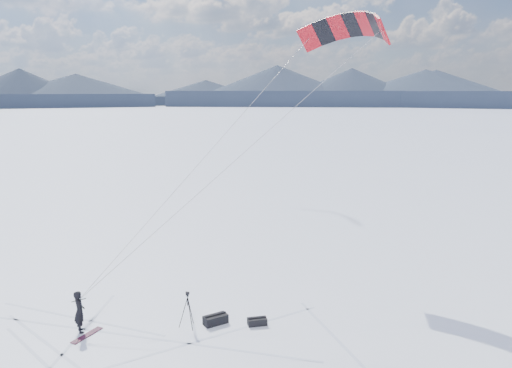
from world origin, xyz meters
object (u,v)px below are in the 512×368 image
gear_bag_b (257,321)px  snowboard (87,335)px  snowkiter (81,332)px  gear_bag_a (216,319)px  tripod (188,305)px

gear_bag_b → snowboard: bearing=175.5°
snowkiter → gear_bag_a: bearing=-113.5°
tripod → gear_bag_b: tripod is taller
gear_bag_a → tripod: bearing=162.9°
tripod → gear_bag_b: bearing=-60.8°
snowkiter → gear_bag_a: snowkiter is taller
tripod → gear_bag_b: 2.84m
tripod → snowkiter: bearing=120.6°
tripod → gear_bag_a: tripod is taller
snowkiter → gear_bag_a: 5.22m
gear_bag_b → snowkiter: bearing=172.4°
snowboard → tripod: size_ratio=0.98×
snowkiter → snowboard: snowkiter is taller
snowboard → gear_bag_b: 6.56m
gear_bag_a → gear_bag_b: (1.44, -0.84, -0.04)m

